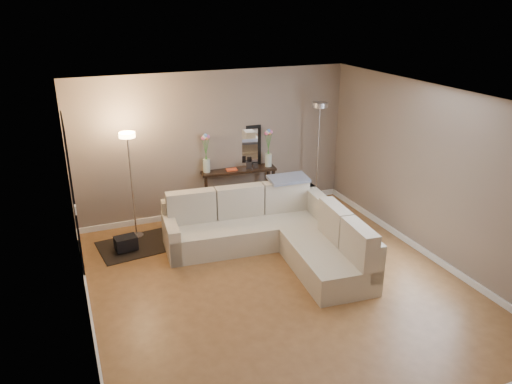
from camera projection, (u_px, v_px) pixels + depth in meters
name	position (u px, v px, depth m)	size (l,w,h in m)	color
floor	(278.00, 285.00, 6.96)	(5.00, 5.50, 0.01)	#916035
ceiling	(281.00, 98.00, 6.02)	(5.00, 5.50, 0.01)	white
wall_back	(215.00, 145.00, 8.87)	(5.00, 0.02, 2.60)	gray
wall_front	(418.00, 314.00, 4.11)	(5.00, 0.02, 2.60)	gray
wall_left	(76.00, 230.00, 5.61)	(0.02, 5.50, 2.60)	gray
wall_right	(433.00, 174.00, 7.37)	(0.02, 5.50, 2.60)	gray
baseboard_back	(217.00, 210.00, 9.31)	(5.00, 0.03, 0.10)	white
baseboard_left	(92.00, 322.00, 6.07)	(0.03, 5.50, 0.10)	white
baseboard_right	(422.00, 250.00, 7.81)	(0.03, 5.50, 0.10)	white
doorway	(73.00, 194.00, 7.16)	(0.02, 1.20, 2.20)	black
switch_plate	(76.00, 210.00, 6.39)	(0.02, 0.08, 0.12)	white
sectional_sofa	(274.00, 232.00, 7.77)	(2.67, 2.71, 0.92)	beige
throw_blanket	(288.00, 179.00, 8.24)	(0.66, 0.38, 0.05)	slate
console_table	(234.00, 188.00, 9.16)	(1.39, 0.49, 0.84)	black
leaning_mirror	(235.00, 147.00, 9.07)	(0.97, 0.13, 0.76)	black
table_decor	(238.00, 169.00, 9.00)	(0.58, 0.15, 0.14)	#EB5129
flower_vase_left	(206.00, 156.00, 8.79)	(0.16, 0.14, 0.72)	silver
flower_vase_right	(268.00, 151.00, 9.10)	(0.16, 0.14, 0.72)	silver
floor_lamp_lit	(130.00, 165.00, 7.91)	(0.28, 0.28, 1.79)	silver
floor_lamp_unlit	(319.00, 134.00, 9.09)	(0.29, 0.29, 2.00)	silver
charcoal_rug	(137.00, 245.00, 8.04)	(1.17, 0.88, 0.02)	black
black_bag	(126.00, 243.00, 7.82)	(0.33, 0.23, 0.21)	black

